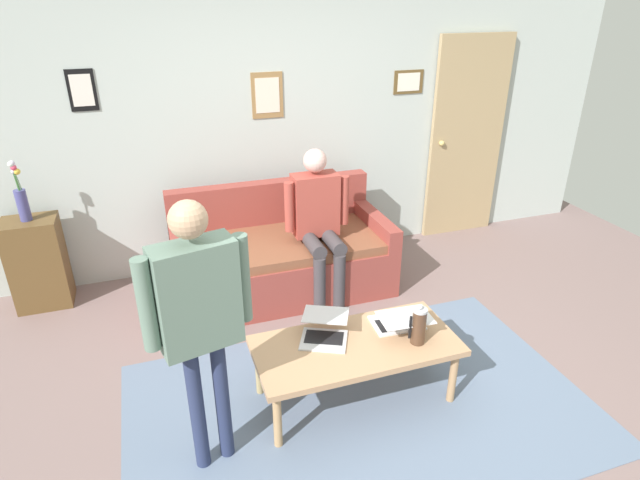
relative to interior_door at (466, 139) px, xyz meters
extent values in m
plane|color=slate|center=(2.04, 2.11, -1.02)|extent=(7.68, 7.68, 0.00)
cube|color=slate|center=(2.07, 2.19, -1.02)|extent=(2.90, 1.80, 0.01)
cube|color=#B5C1BD|center=(2.04, -0.09, 0.33)|extent=(7.04, 0.10, 2.70)
cube|color=black|center=(3.55, -0.04, 0.68)|extent=(0.21, 0.02, 0.32)
cube|color=silver|center=(3.55, -0.03, 0.68)|extent=(0.16, 0.00, 0.24)
cube|color=olive|center=(2.07, -0.04, 0.56)|extent=(0.28, 0.02, 0.39)
cube|color=beige|center=(2.07, -0.03, 0.56)|extent=(0.21, 0.00, 0.30)
cube|color=brown|center=(0.70, -0.04, 0.60)|extent=(0.30, 0.02, 0.22)
cube|color=white|center=(0.70, -0.03, 0.60)|extent=(0.23, 0.00, 0.17)
cube|color=tan|center=(0.00, 0.00, 0.00)|extent=(0.82, 0.05, 2.05)
sphere|color=tan|center=(0.31, 0.04, 0.00)|extent=(0.06, 0.06, 0.06)
cube|color=brown|center=(2.14, 0.61, -0.81)|extent=(1.82, 0.92, 0.42)
cube|color=brown|center=(2.14, 0.63, -0.56)|extent=(1.58, 0.84, 0.08)
cube|color=brown|center=(2.14, 0.22, -0.37)|extent=(1.82, 0.14, 0.46)
cube|color=brown|center=(1.29, 0.61, -0.50)|extent=(0.12, 0.92, 0.20)
cube|color=brown|center=(3.00, 0.61, -0.50)|extent=(0.12, 0.92, 0.20)
cube|color=tan|center=(2.07, 2.09, -0.62)|extent=(1.27, 0.60, 0.04)
cylinder|color=tan|center=(1.50, 2.33, -0.83)|extent=(0.05, 0.05, 0.39)
cylinder|color=tan|center=(2.64, 2.33, -0.83)|extent=(0.05, 0.05, 0.39)
cylinder|color=tan|center=(1.50, 1.85, -0.83)|extent=(0.05, 0.05, 0.39)
cylinder|color=tan|center=(2.64, 1.85, -0.83)|extent=(0.05, 0.05, 0.39)
cube|color=silver|center=(2.25, 2.00, -0.59)|extent=(0.36, 0.33, 0.01)
cube|color=black|center=(2.24, 1.99, -0.59)|extent=(0.28, 0.23, 0.00)
cube|color=silver|center=(2.21, 1.90, -0.48)|extent=(0.35, 0.32, 0.02)
cube|color=white|center=(2.21, 1.91, -0.48)|extent=(0.32, 0.29, 0.02)
cube|color=silver|center=(1.73, 1.98, -0.59)|extent=(0.34, 0.26, 0.01)
cube|color=black|center=(1.74, 2.00, -0.59)|extent=(0.29, 0.16, 0.00)
cube|color=silver|center=(1.74, 2.10, -0.47)|extent=(0.34, 0.25, 0.01)
cube|color=silver|center=(1.74, 2.09, -0.47)|extent=(0.31, 0.22, 0.00)
cylinder|color=#4C3323|center=(1.71, 2.20, -0.49)|extent=(0.09, 0.09, 0.23)
cylinder|color=#B7B7BC|center=(1.71, 2.20, -0.36)|extent=(0.09, 0.09, 0.02)
sphere|color=#B2B2B7|center=(1.71, 2.20, -0.34)|extent=(0.03, 0.03, 0.03)
cube|color=black|center=(1.76, 2.20, -0.47)|extent=(0.01, 0.01, 0.16)
cube|color=brown|center=(4.11, 0.19, -0.64)|extent=(0.42, 0.32, 0.77)
cylinder|color=#454583|center=(4.11, 0.19, -0.13)|extent=(0.09, 0.09, 0.25)
cylinder|color=#3D7038|center=(4.11, 0.21, 0.11)|extent=(0.02, 0.01, 0.22)
sphere|color=silver|center=(4.10, 0.21, 0.21)|extent=(0.04, 0.04, 0.04)
cylinder|color=#3D7038|center=(4.11, 0.21, 0.10)|extent=(0.03, 0.01, 0.21)
sphere|color=silver|center=(4.11, 0.22, 0.21)|extent=(0.05, 0.05, 0.05)
cylinder|color=#3D7038|center=(4.10, 0.20, 0.07)|extent=(0.02, 0.02, 0.15)
sphere|color=gold|center=(4.09, 0.21, 0.15)|extent=(0.05, 0.05, 0.05)
cylinder|color=#3D7038|center=(4.11, 0.21, 0.07)|extent=(0.01, 0.01, 0.15)
sphere|color=silver|center=(4.11, 0.21, 0.15)|extent=(0.03, 0.03, 0.03)
cylinder|color=#3D7038|center=(4.10, 0.21, 0.09)|extent=(0.02, 0.01, 0.19)
sphere|color=#E34362|center=(4.10, 0.22, 0.18)|extent=(0.04, 0.04, 0.04)
cylinder|color=navy|center=(3.08, 2.32, -0.63)|extent=(0.08, 0.08, 0.79)
cylinder|color=navy|center=(2.94, 2.28, -0.63)|extent=(0.08, 0.08, 0.79)
cube|color=slate|center=(3.01, 2.30, 0.05)|extent=(0.43, 0.26, 0.56)
cylinder|color=slate|center=(3.24, 2.35, 0.08)|extent=(0.10, 0.10, 0.48)
cylinder|color=slate|center=(2.77, 2.25, 0.08)|extent=(0.10, 0.10, 0.48)
sphere|color=tan|center=(3.01, 2.30, 0.45)|extent=(0.18, 0.18, 0.18)
cylinder|color=#3E383B|center=(1.79, 1.07, -0.77)|extent=(0.10, 0.10, 0.50)
cylinder|color=#3E383B|center=(1.96, 1.07, -0.77)|extent=(0.10, 0.10, 0.50)
cylinder|color=#3E383B|center=(1.79, 0.89, -0.47)|extent=(0.12, 0.40, 0.12)
cylinder|color=#3E383B|center=(1.96, 0.89, -0.47)|extent=(0.12, 0.40, 0.12)
cube|color=#A44137|center=(1.88, 0.71, -0.21)|extent=(0.37, 0.20, 0.52)
cylinder|color=#A44137|center=(1.64, 0.76, -0.19)|extent=(0.08, 0.08, 0.42)
cylinder|color=#A44137|center=(2.12, 0.76, -0.19)|extent=(0.08, 0.08, 0.42)
sphere|color=beige|center=(1.88, 0.71, 0.16)|extent=(0.19, 0.19, 0.19)
camera|label=1|loc=(3.14, 4.53, 1.38)|focal=29.35mm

